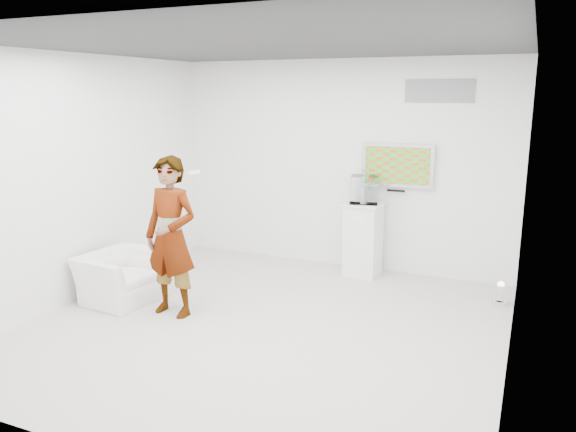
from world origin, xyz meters
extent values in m
cube|color=#B8B2A8|center=(0.00, 0.00, 0.01)|extent=(5.00, 5.00, 0.01)
cube|color=#303033|center=(0.00, 0.00, 3.00)|extent=(5.00, 5.00, 0.01)
cube|color=white|center=(0.00, 2.50, 1.50)|extent=(5.00, 0.01, 3.00)
cube|color=white|center=(0.00, -2.50, 1.50)|extent=(5.00, 0.01, 3.00)
cube|color=white|center=(-2.50, 0.00, 1.50)|extent=(0.01, 5.00, 3.00)
cube|color=white|center=(2.50, 0.00, 1.50)|extent=(0.01, 5.00, 3.00)
cube|color=#B8B7BC|center=(0.85, 2.45, 1.55)|extent=(1.00, 0.08, 0.60)
cube|color=slate|center=(1.35, 2.49, 2.55)|extent=(0.90, 0.02, 0.30)
imported|color=white|center=(-1.15, -0.09, 0.93)|extent=(0.70, 0.49, 1.85)
imported|color=white|center=(-2.00, 0.01, 0.30)|extent=(0.90, 1.00, 0.60)
cube|color=white|center=(0.46, 2.19, 0.52)|extent=(0.53, 0.53, 1.04)
cylinder|color=silver|center=(2.33, 1.72, 0.14)|extent=(0.23, 0.23, 0.28)
cube|color=white|center=(0.46, 2.19, 1.23)|extent=(0.45, 0.45, 0.38)
cube|color=white|center=(0.46, 2.19, 1.15)|extent=(0.06, 0.17, 0.23)
cube|color=white|center=(-0.89, 0.04, 1.67)|extent=(0.08, 0.14, 0.04)
camera|label=1|loc=(2.57, -5.22, 2.55)|focal=35.00mm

